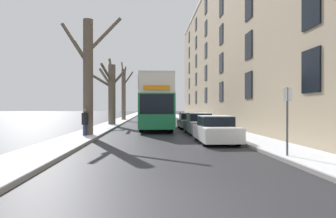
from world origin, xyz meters
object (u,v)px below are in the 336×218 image
(street_sign_post, at_px, (287,118))
(bare_tree_left_0, at_px, (88,74))
(parked_car_0, at_px, (216,130))
(parked_car_2, at_px, (189,121))
(double_decker_bus, at_px, (156,100))
(pedestrian_left_sidewalk, at_px, (85,122))
(bare_tree_left_1, at_px, (111,92))
(oncoming_van, at_px, (150,112))
(parked_car_1, at_px, (199,124))
(bare_tree_left_2, at_px, (124,92))

(street_sign_post, bearing_deg, bare_tree_left_0, 134.84)
(parked_car_0, bearing_deg, street_sign_post, -75.27)
(parked_car_2, distance_m, street_sign_post, 16.11)
(parked_car_2, relative_size, street_sign_post, 1.56)
(double_decker_bus, xyz_separation_m, pedestrian_left_sidewalk, (-4.34, -7.15, -1.49))
(bare_tree_left_1, bearing_deg, street_sign_post, -66.74)
(bare_tree_left_1, height_order, street_sign_post, bare_tree_left_1)
(double_decker_bus, xyz_separation_m, street_sign_post, (4.31, -15.19, -1.00))
(double_decker_bus, bearing_deg, oncoming_van, 91.82)
(bare_tree_left_0, relative_size, double_decker_bus, 0.72)
(parked_car_1, bearing_deg, double_decker_bus, 122.57)
(parked_car_1, bearing_deg, pedestrian_left_sidewalk, -160.77)
(bare_tree_left_1, xyz_separation_m, parked_car_2, (7.32, -4.18, -2.80))
(bare_tree_left_0, relative_size, oncoming_van, 1.51)
(bare_tree_left_2, height_order, oncoming_van, bare_tree_left_2)
(double_decker_bus, relative_size, pedestrian_left_sidewalk, 6.00)
(bare_tree_left_2, xyz_separation_m, parked_car_1, (7.15, -21.63, -3.29))
(bare_tree_left_2, bearing_deg, double_decker_bus, -76.11)
(bare_tree_left_0, height_order, parked_car_2, bare_tree_left_0)
(parked_car_1, height_order, parked_car_2, parked_car_1)
(bare_tree_left_2, distance_m, oncoming_van, 4.62)
(double_decker_bus, distance_m, street_sign_post, 15.82)
(bare_tree_left_0, height_order, bare_tree_left_2, bare_tree_left_2)
(bare_tree_left_2, xyz_separation_m, parked_car_0, (7.15, -27.02, -3.31))
(bare_tree_left_1, xyz_separation_m, parked_car_0, (7.32, -15.02, -2.78))
(bare_tree_left_0, distance_m, oncoming_van, 23.52)
(bare_tree_left_0, bearing_deg, street_sign_post, -45.16)
(bare_tree_left_0, xyz_separation_m, double_decker_bus, (4.27, 6.56, -1.45))
(parked_car_1, bearing_deg, parked_car_2, 90.00)
(parked_car_1, bearing_deg, parked_car_0, -90.00)
(parked_car_1, bearing_deg, oncoming_van, 99.33)
(parked_car_0, distance_m, street_sign_post, 5.42)
(parked_car_1, xyz_separation_m, pedestrian_left_sidewalk, (-7.28, -2.54, 0.28))
(oncoming_van, xyz_separation_m, pedestrian_left_sidewalk, (-3.81, -23.65, -0.28))
(bare_tree_left_0, distance_m, street_sign_post, 12.41)
(oncoming_van, relative_size, pedestrian_left_sidewalk, 2.87)
(parked_car_2, relative_size, pedestrian_left_sidewalk, 2.27)
(parked_car_0, bearing_deg, double_decker_bus, 106.41)
(pedestrian_left_sidewalk, height_order, street_sign_post, street_sign_post)
(double_decker_bus, xyz_separation_m, parked_car_1, (2.94, -4.61, -1.77))
(street_sign_post, bearing_deg, bare_tree_left_2, 104.81)
(parked_car_0, height_order, pedestrian_left_sidewalk, pedestrian_left_sidewalk)
(parked_car_2, distance_m, oncoming_van, 16.05)
(parked_car_2, bearing_deg, street_sign_post, -85.14)
(bare_tree_left_1, height_order, oncoming_van, bare_tree_left_1)
(parked_car_0, height_order, street_sign_post, street_sign_post)
(bare_tree_left_0, distance_m, parked_car_0, 8.62)
(bare_tree_left_0, xyz_separation_m, parked_car_1, (7.21, 1.95, -3.22))
(oncoming_van, bearing_deg, street_sign_post, -81.33)
(bare_tree_left_1, height_order, parked_car_2, bare_tree_left_1)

